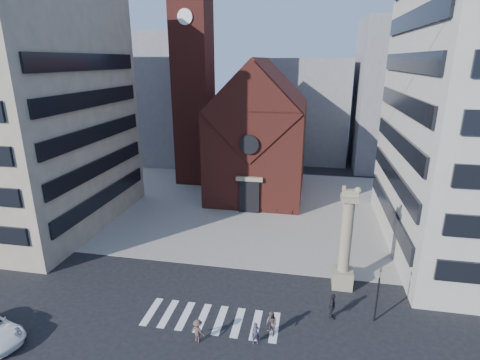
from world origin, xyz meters
name	(u,v)px	position (x,y,z in m)	size (l,w,h in m)	color
ground	(214,294)	(0.00, 0.00, 0.00)	(120.00, 120.00, 0.00)	black
piazza	(252,206)	(0.00, 19.00, 0.03)	(46.00, 30.00, 0.05)	gray
zebra_crossing	(211,319)	(0.55, -3.00, 0.01)	(10.20, 3.20, 0.01)	white
church	(259,135)	(0.00, 25.04, 7.98)	(12.00, 16.65, 18.00)	maroon
campanile	(193,74)	(-10.00, 28.00, 15.74)	(5.50, 5.50, 31.20)	maroon
building_left	(15,107)	(-24.00, 10.00, 13.00)	(18.00, 20.00, 26.00)	tan
bg_block_left	(161,99)	(-20.00, 40.00, 11.00)	(16.00, 14.00, 22.00)	gray
bg_block_mid	(307,110)	(6.00, 45.00, 9.00)	(14.00, 12.00, 18.00)	gray
bg_block_right	(407,96)	(22.00, 42.00, 12.00)	(16.00, 14.00, 24.00)	gray
lion_column	(345,248)	(10.01, 3.00, 3.46)	(1.63, 1.60, 8.68)	gray
traffic_light	(378,293)	(12.00, -1.00, 2.29)	(0.13, 0.16, 4.30)	black
pedestrian_0	(256,333)	(4.03, -4.77, 0.77)	(0.56, 0.37, 1.53)	#393348
pedestrian_1	(271,324)	(4.94, -3.79, 0.88)	(0.86, 0.67, 1.77)	#61524D
pedestrian_2	(332,306)	(9.00, -1.27, 0.98)	(1.15, 0.48, 1.97)	black
pedestrian_3	(198,331)	(0.28, -5.30, 0.82)	(1.06, 0.61, 1.64)	#4F3934
scooter_0	(205,202)	(-5.80, 17.86, 0.57)	(0.69, 1.96, 1.03)	black
scooter_1	(219,203)	(-3.95, 17.86, 0.62)	(0.54, 1.91, 1.15)	black
scooter_2	(234,204)	(-2.09, 17.86, 0.57)	(0.69, 1.96, 1.03)	black
scooter_3	(249,205)	(-0.24, 17.86, 0.62)	(0.54, 1.91, 1.15)	black
scooter_4	(263,206)	(1.62, 17.86, 0.57)	(0.69, 1.96, 1.03)	black
scooter_5	(279,207)	(3.48, 17.86, 0.62)	(0.54, 1.91, 1.15)	black
scooter_6	(294,208)	(5.33, 17.86, 0.57)	(0.69, 1.96, 1.03)	black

